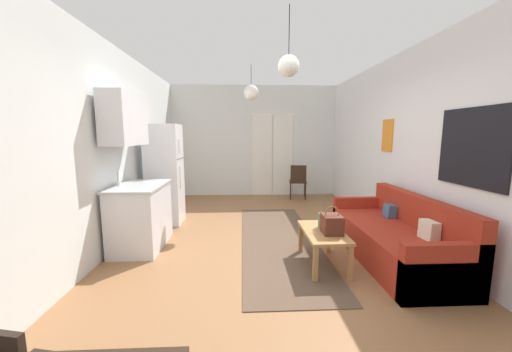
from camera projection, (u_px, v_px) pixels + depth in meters
ground_plane at (267, 257)px, 3.85m from camera, size 4.81×8.26×0.10m
wall_back at (255, 142)px, 7.48m from camera, size 4.41×0.13×2.83m
wall_right at (431, 148)px, 3.74m from camera, size 0.12×7.86×2.83m
wall_left at (94, 149)px, 3.54m from camera, size 0.12×7.86×2.83m
area_rug at (279, 240)px, 4.34m from camera, size 1.11×3.52×0.01m
couch at (397, 239)px, 3.65m from camera, size 0.84×2.05×0.82m
coffee_table at (323, 236)px, 3.47m from camera, size 0.46×0.87×0.44m
bamboo_vase at (322, 220)px, 3.57m from camera, size 0.10×0.10×0.40m
handbag at (332, 224)px, 3.36m from camera, size 0.23×0.27×0.32m
refrigerator at (165, 175)px, 5.09m from camera, size 0.59×0.58×1.77m
kitchen_counter at (137, 191)px, 3.99m from camera, size 0.64×1.04×2.14m
accent_chair at (298, 180)px, 7.07m from camera, size 0.48×0.46×0.85m
pendant_lamp_near at (289, 66)px, 2.83m from camera, size 0.21×0.21×0.68m
pendant_lamp_far at (251, 93)px, 5.20m from camera, size 0.27×0.27×0.63m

